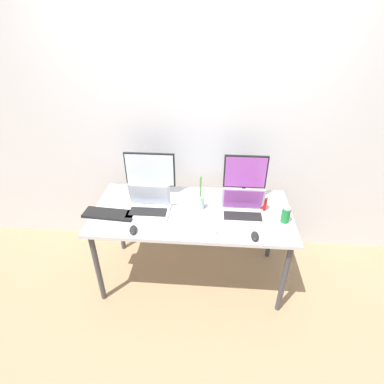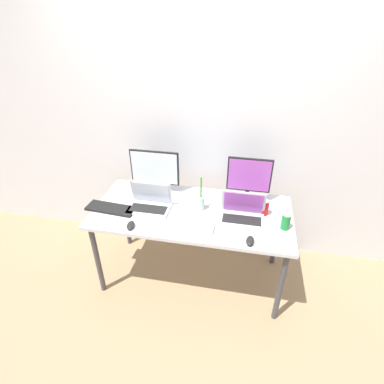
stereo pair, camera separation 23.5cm
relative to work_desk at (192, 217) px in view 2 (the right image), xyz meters
name	(u,v)px [view 2 (the right image)]	position (x,y,z in m)	size (l,w,h in m)	color
ground_plane	(192,275)	(0.00, 0.00, -0.68)	(16.00, 16.00, 0.00)	#9E7F5B
wall_back	(205,121)	(0.00, 0.59, 0.62)	(7.00, 0.08, 2.60)	silver
work_desk	(192,217)	(0.00, 0.00, 0.00)	(1.61, 0.76, 0.74)	#424247
monitor_left	(155,171)	(-0.38, 0.25, 0.26)	(0.43, 0.21, 0.39)	black
monitor_center	(249,178)	(0.43, 0.26, 0.27)	(0.36, 0.17, 0.39)	black
laptop_silver	(150,202)	(-0.35, -0.02, 0.12)	(0.34, 0.22, 0.23)	silver
laptop_secondary	(242,213)	(0.41, -0.03, 0.12)	(0.34, 0.21, 0.23)	silver
keyboard_main	(111,208)	(-0.66, -0.11, 0.07)	(0.41, 0.14, 0.02)	black
keyboard_aux	(189,226)	(0.02, -0.21, 0.07)	(0.37, 0.13, 0.02)	#B2B2B7
mouse_by_keyboard	(131,225)	(-0.41, -0.30, 0.08)	(0.06, 0.11, 0.03)	black
mouse_by_laptop	(250,241)	(0.48, -0.31, 0.08)	(0.06, 0.10, 0.04)	black
soda_can_near_keyboard	(286,222)	(0.73, -0.09, 0.13)	(0.07, 0.07, 0.13)	#197F33
soda_can_by_laptop	(265,208)	(0.57, 0.07, 0.13)	(0.07, 0.07, 0.13)	red
bamboo_vase	(201,202)	(0.06, 0.04, 0.13)	(0.07, 0.07, 0.30)	#B2D1B7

